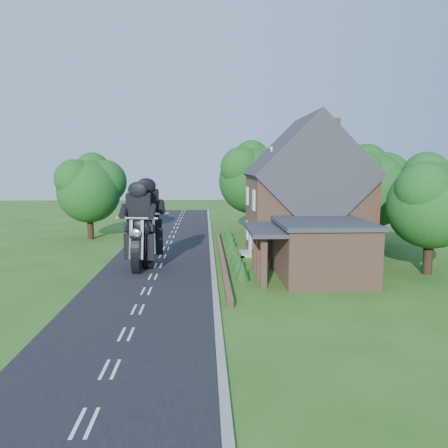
{
  "coord_description": "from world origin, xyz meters",
  "views": [
    {
      "loc": [
        3.12,
        -25.63,
        6.6
      ],
      "look_at": [
        4.39,
        2.87,
        2.8
      ],
      "focal_mm": 35.0,
      "sensor_mm": 36.0,
      "label": 1
    }
  ],
  "objects_px": {
    "garden_wall": "(221,256)",
    "annex": "(320,249)",
    "house": "(305,197)",
    "motorcycle_lead": "(147,253)",
    "motorcycle_follow": "(140,258)"
  },
  "relations": [
    {
      "from": "annex",
      "to": "motorcycle_lead",
      "type": "relative_size",
      "value": 3.76
    },
    {
      "from": "house",
      "to": "motorcycle_follow",
      "type": "height_order",
      "value": "house"
    },
    {
      "from": "annex",
      "to": "motorcycle_follow",
      "type": "xyz_separation_m",
      "value": [
        -10.83,
        2.34,
        -0.92
      ]
    },
    {
      "from": "house",
      "to": "annex",
      "type": "height_order",
      "value": "house"
    },
    {
      "from": "house",
      "to": "annex",
      "type": "xyz_separation_m",
      "value": [
        -0.62,
        -6.8,
        -2.58
      ]
    },
    {
      "from": "house",
      "to": "motorcycle_lead",
      "type": "distance_m",
      "value": 12.11
    },
    {
      "from": "garden_wall",
      "to": "house",
      "type": "height_order",
      "value": "house"
    },
    {
      "from": "house",
      "to": "motorcycle_lead",
      "type": "relative_size",
      "value": 5.47
    },
    {
      "from": "house",
      "to": "motorcycle_lead",
      "type": "height_order",
      "value": "house"
    },
    {
      "from": "house",
      "to": "motorcycle_follow",
      "type": "xyz_separation_m",
      "value": [
        -11.46,
        -4.46,
        -3.5
      ]
    },
    {
      "from": "garden_wall",
      "to": "annex",
      "type": "xyz_separation_m",
      "value": [
        5.57,
        -5.8,
        1.57
      ]
    },
    {
      "from": "annex",
      "to": "motorcycle_lead",
      "type": "distance_m",
      "value": 11.2
    },
    {
      "from": "garden_wall",
      "to": "annex",
      "type": "bearing_deg",
      "value": -46.16
    },
    {
      "from": "garden_wall",
      "to": "annex",
      "type": "relative_size",
      "value": 3.12
    },
    {
      "from": "garden_wall",
      "to": "annex",
      "type": "height_order",
      "value": "annex"
    }
  ]
}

